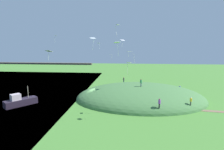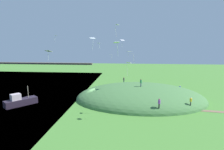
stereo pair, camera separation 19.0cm
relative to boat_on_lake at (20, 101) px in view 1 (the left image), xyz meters
The scene contains 20 objects.
ground_plane 15.56m from the boat_on_lake, 20.48° to the left, with size 160.00×160.00×0.00m, color #447C31.
grass_hill 26.05m from the boat_on_lake, 14.85° to the left, with size 29.68×20.91×7.07m, color #43723E.
bridge_deck_far 39.76m from the boat_on_lake, 114.15° to the left, with size 48.59×1.80×0.70m, color #595247.
boat_on_lake is the anchor object (origin of this frame).
person_with_child 25.92m from the boat_on_lake, 10.77° to the left, with size 0.55×0.55×1.68m.
person_near_shore 25.82m from the boat_on_lake, 34.67° to the left, with size 0.45×0.45×1.64m.
person_on_hilltop 34.23m from the boat_on_lake, ahead, with size 0.44×0.44×1.56m.
person_walking_path 28.24m from the boat_on_lake, ahead, with size 0.59×0.59×1.83m.
person_watching_kites 39.37m from the boat_on_lake, 22.70° to the left, with size 0.60×0.60×1.62m.
kite_0 24.76m from the boat_on_lake, ahead, with size 0.97×0.98×1.35m.
kite_1 24.76m from the boat_on_lake, 17.90° to the right, with size 1.16×1.08×2.22m.
kite_2 25.41m from the boat_on_lake, ahead, with size 0.78×0.80×2.06m.
kite_3 24.78m from the boat_on_lake, 14.38° to the right, with size 0.98×0.90×2.25m.
kite_4 22.01m from the boat_on_lake, 24.14° to the left, with size 0.79×0.85×1.20m.
kite_5 21.84m from the boat_on_lake, 34.58° to the left, with size 1.07×1.08×1.43m.
kite_6 15.11m from the boat_on_lake, 30.85° to the right, with size 1.39×1.18×1.70m.
kite_7 25.45m from the boat_on_lake, ahead, with size 0.61×0.74×1.75m.
kite_8 20.55m from the boat_on_lake, ahead, with size 1.19×1.13×2.21m.
kite_9 25.15m from the boat_on_lake, 12.02° to the left, with size 1.44×1.41×1.26m.
kite_10 15.51m from the boat_on_lake, 16.87° to the left, with size 0.65×0.78×1.48m.
Camera 1 is at (7.95, -41.18, 12.77)m, focal length 30.08 mm.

